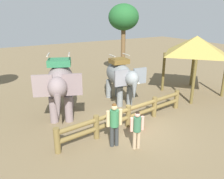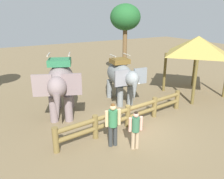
% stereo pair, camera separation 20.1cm
% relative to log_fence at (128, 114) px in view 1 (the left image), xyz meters
% --- Properties ---
extents(ground_plane, '(60.00, 60.00, 0.00)m').
position_rel_log_fence_xyz_m(ground_plane, '(-0.00, -0.30, -0.61)').
color(ground_plane, brown).
extents(log_fence, '(7.31, 1.00, 1.05)m').
position_rel_log_fence_xyz_m(log_fence, '(0.00, 0.00, 0.00)').
color(log_fence, brown).
rests_on(log_fence, ground).
extents(elephant_near_left, '(2.81, 3.80, 3.21)m').
position_rel_log_fence_xyz_m(elephant_near_left, '(-2.26, 2.65, 1.19)').
color(elephant_near_left, slate).
rests_on(elephant_near_left, ground).
extents(elephant_center, '(1.87, 3.33, 2.82)m').
position_rel_log_fence_xyz_m(elephant_center, '(1.36, 2.74, 0.98)').
color(elephant_center, slate).
rests_on(elephant_center, ground).
extents(tourist_woman_in_black, '(0.55, 0.38, 1.60)m').
position_rel_log_fence_xyz_m(tourist_woman_in_black, '(-0.78, -1.68, 0.32)').
color(tourist_woman_in_black, tan).
rests_on(tourist_woman_in_black, ground).
extents(tourist_man_in_blue, '(0.64, 0.43, 1.84)m').
position_rel_log_fence_xyz_m(tourist_man_in_blue, '(-1.43, -1.08, 0.46)').
color(tourist_man_in_blue, '#2E3132').
rests_on(tourist_man_in_blue, ground).
extents(thatched_shelter, '(3.81, 3.81, 3.73)m').
position_rel_log_fence_xyz_m(thatched_shelter, '(6.21, 1.61, 2.52)').
color(thatched_shelter, brown).
rests_on(thatched_shelter, ground).
extents(tree_back_center, '(2.28, 2.28, 5.71)m').
position_rel_log_fence_xyz_m(tree_back_center, '(4.32, 6.93, 4.01)').
color(tree_back_center, brown).
rests_on(tree_back_center, ground).
extents(feed_bucket, '(0.50, 0.50, 0.47)m').
position_rel_log_fence_xyz_m(feed_bucket, '(0.30, -0.36, -0.37)').
color(feed_bucket, maroon).
rests_on(feed_bucket, ground).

